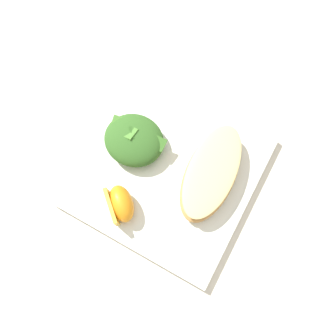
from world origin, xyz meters
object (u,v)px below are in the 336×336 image
Objects in this scene: cheesy_pizza_bread at (211,173)px; orange_wedge_front at (120,204)px; green_salad_pile at (134,140)px; white_plate at (168,171)px.

cheesy_pizza_bread is 2.55× the size of orange_wedge_front.
orange_wedge_front is at bearing -71.21° from green_salad_pile.
white_plate is 2.76× the size of green_salad_pile.
cheesy_pizza_bread is (0.07, 0.02, 0.03)m from white_plate.
white_plate is 0.08m from green_salad_pile.
orange_wedge_front is at bearing -111.95° from white_plate.
cheesy_pizza_bread is 0.14m from green_salad_pile.
green_salad_pile is (-0.07, 0.01, 0.03)m from white_plate.
green_salad_pile reaches higher than cheesy_pizza_bread.
white_plate is 1.59× the size of cheesy_pizza_bread.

